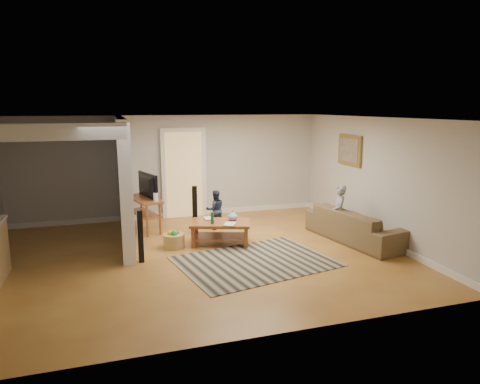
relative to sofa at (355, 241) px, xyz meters
name	(u,v)px	position (x,y,z in m)	size (l,w,h in m)	color
ground	(197,256)	(-3.30, 0.06, 0.00)	(7.50, 7.50, 0.00)	brown
room_shell	(132,177)	(-4.37, 0.49, 1.46)	(7.54, 6.02, 2.52)	#B6B2AE
area_rug	(255,261)	(-2.37, -0.54, 0.01)	(2.62, 1.91, 0.01)	black
sofa	(355,241)	(0.00, 0.00, 0.00)	(2.27, 0.89, 0.66)	#4B4725
coffee_table	(221,226)	(-2.68, 0.63, 0.36)	(1.32, 1.01, 0.69)	maroon
tv_console	(144,201)	(-4.06, 2.04, 0.67)	(0.77, 1.25, 1.01)	maroon
speaker_left	(140,236)	(-4.30, 0.04, 0.47)	(0.09, 0.09, 0.94)	black
speaker_right	(195,210)	(-3.05, 1.46, 0.53)	(0.11, 0.11, 1.05)	black
toy_basket	(174,240)	(-3.63, 0.67, 0.15)	(0.41, 0.41, 0.37)	olive
child	(338,239)	(-0.30, 0.18, 0.00)	(0.42, 0.27, 1.14)	gray
toddler	(216,229)	(-2.54, 1.69, 0.00)	(0.43, 0.34, 0.89)	#212A45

